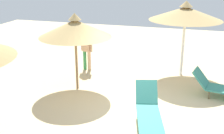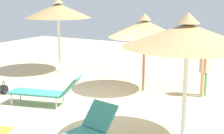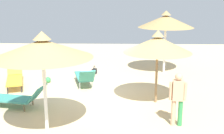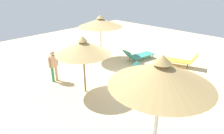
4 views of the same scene
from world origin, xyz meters
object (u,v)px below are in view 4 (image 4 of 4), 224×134
object	(u,v)px
parasol_umbrella_edge	(100,22)
person_standing_center	(53,64)
handbag	(191,98)
lounge_chair_near_left	(138,55)
lounge_chair_far_right	(153,76)
parasol_umbrella_far_left	(161,74)
parasol_umbrella_back	(83,47)
lounge_chair_front	(180,60)
beach_ball	(179,74)

from	to	relation	value
parasol_umbrella_edge	person_standing_center	world-z (taller)	parasol_umbrella_edge
handbag	parasol_umbrella_edge	bearing A→B (deg)	173.06
lounge_chair_near_left	lounge_chair_far_right	world-z (taller)	lounge_chair_far_right
parasol_umbrella_far_left	person_standing_center	xyz separation A→B (m)	(-6.01, 0.49, -1.60)
parasol_umbrella_edge	lounge_chair_near_left	world-z (taller)	parasol_umbrella_edge
parasol_umbrella_back	handbag	bearing A→B (deg)	33.75
parasol_umbrella_far_left	parasol_umbrella_edge	xyz separation A→B (m)	(-6.53, 4.11, -0.16)
parasol_umbrella_back	parasol_umbrella_far_left	bearing A→B (deg)	-11.88
lounge_chair_near_left	person_standing_center	xyz separation A→B (m)	(-1.25, -5.09, 0.54)
parasol_umbrella_back	parasol_umbrella_far_left	size ratio (longest dim) A/B	0.85
handbag	lounge_chair_near_left	bearing A→B (deg)	153.04
handbag	lounge_chair_far_right	bearing A→B (deg)	173.47
lounge_chair_far_right	handbag	xyz separation A→B (m)	(1.96, -0.22, -0.28)
parasol_umbrella_edge	handbag	xyz separation A→B (m)	(6.13, -0.75, -2.18)
lounge_chair_front	beach_ball	distance (m)	1.38
lounge_chair_front	person_standing_center	xyz separation A→B (m)	(-3.57, -5.98, 0.50)
parasol_umbrella_edge	beach_ball	size ratio (longest dim) A/B	11.43
parasol_umbrella_far_left	beach_ball	xyz separation A→B (m)	(-1.88, 5.24, -2.36)
person_standing_center	handbag	size ratio (longest dim) A/B	3.79
parasol_umbrella_back	beach_ball	bearing A→B (deg)	62.65
parasol_umbrella_edge	beach_ball	distance (m)	5.27
parasol_umbrella_far_left	beach_ball	size ratio (longest dim) A/B	12.32
lounge_chair_near_left	beach_ball	distance (m)	2.91
parasol_umbrella_edge	handbag	bearing A→B (deg)	-6.94
lounge_chair_near_left	lounge_chair_far_right	bearing A→B (deg)	-39.77
parasol_umbrella_back	handbag	world-z (taller)	parasol_umbrella_back
person_standing_center	beach_ball	size ratio (longest dim) A/B	6.43
parasol_umbrella_back	lounge_chair_far_right	bearing A→B (deg)	56.92
lounge_chair_far_right	handbag	world-z (taller)	lounge_chair_far_right
parasol_umbrella_edge	person_standing_center	xyz separation A→B (m)	(0.52, -3.62, -1.43)
person_standing_center	lounge_chair_front	bearing A→B (deg)	59.19
lounge_chair_near_left	person_standing_center	size ratio (longest dim) A/B	1.43
lounge_chair_front	lounge_chair_near_left	bearing A→B (deg)	-158.90
parasol_umbrella_back	lounge_chair_near_left	distance (m)	5.05
parasol_umbrella_back	lounge_chair_front	distance (m)	6.09
lounge_chair_near_left	beach_ball	xyz separation A→B (m)	(2.88, -0.34, -0.23)
parasol_umbrella_edge	person_standing_center	size ratio (longest dim) A/B	1.78
parasol_umbrella_back	parasol_umbrella_edge	bearing A→B (deg)	126.42
lounge_chair_near_left	handbag	xyz separation A→B (m)	(4.35, -2.21, -0.21)
handbag	beach_ball	distance (m)	2.38
handbag	parasol_umbrella_far_left	bearing A→B (deg)	-83.25
lounge_chair_front	parasol_umbrella_back	bearing A→B (deg)	-106.85
parasol_umbrella_far_left	person_standing_center	bearing A→B (deg)	175.34
lounge_chair_far_right	beach_ball	xyz separation A→B (m)	(0.49, 1.65, -0.31)
parasol_umbrella_far_left	handbag	world-z (taller)	parasol_umbrella_far_left
parasol_umbrella_far_left	beach_ball	world-z (taller)	parasol_umbrella_far_left
parasol_umbrella_back	lounge_chair_near_left	xyz separation A→B (m)	(-0.62, 4.71, -1.71)
parasol_umbrella_back	lounge_chair_far_right	xyz separation A→B (m)	(1.77, 2.72, -1.63)
beach_ball	parasol_umbrella_back	bearing A→B (deg)	-117.35
parasol_umbrella_far_left	lounge_chair_front	distance (m)	7.23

